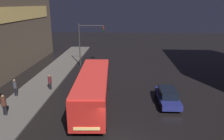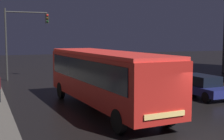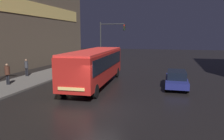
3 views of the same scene
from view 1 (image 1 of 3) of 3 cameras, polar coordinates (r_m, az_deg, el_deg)
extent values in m
cube|color=#56514C|center=(25.74, -18.56, -4.48)|extent=(4.00, 48.00, 0.15)
cube|color=#EAC66B|center=(31.47, -23.89, 13.22)|extent=(0.24, 22.57, 1.80)
cube|color=#AD1E19|center=(19.94, -4.92, -4.74)|extent=(3.16, 11.00, 2.38)
cube|color=black|center=(19.78, -4.95, -3.56)|extent=(3.18, 10.13, 1.10)
cube|color=red|center=(19.51, -5.01, -1.28)|extent=(3.10, 10.78, 0.16)
cube|color=#F4CC72|center=(15.43, -6.65, -14.99)|extent=(1.82, 0.19, 0.20)
cylinder|color=black|center=(16.79, -1.83, -13.82)|extent=(0.30, 1.01, 1.00)
cylinder|color=black|center=(17.04, -10.15, -13.60)|extent=(0.30, 1.01, 1.00)
cylinder|color=black|center=(24.08, -1.16, -3.95)|extent=(0.30, 1.01, 1.00)
cylinder|color=black|center=(24.25, -6.85, -3.92)|extent=(0.30, 1.01, 1.00)
cube|color=navy|center=(21.47, 14.29, -7.05)|extent=(1.80, 4.65, 0.50)
cube|color=black|center=(21.25, 14.40, -5.67)|extent=(1.52, 2.56, 0.62)
cylinder|color=black|center=(20.32, 17.36, -9.45)|extent=(0.21, 0.64, 0.64)
cylinder|color=black|center=(19.97, 12.87, -9.55)|extent=(0.21, 0.64, 0.64)
cylinder|color=black|center=(23.18, 15.43, -5.93)|extent=(0.21, 0.64, 0.64)
cylinder|color=black|center=(22.87, 11.51, -5.95)|extent=(0.21, 0.64, 0.64)
cylinder|color=black|center=(24.64, -16.03, -4.04)|extent=(0.14, 0.14, 0.78)
cylinder|color=black|center=(24.58, -15.64, -4.06)|extent=(0.14, 0.14, 0.78)
cylinder|color=#4C191E|center=(24.37, -15.97, -2.48)|extent=(0.54, 0.54, 0.65)
sphere|color=#8C664C|center=(24.24, -16.05, -1.51)|extent=(0.22, 0.22, 0.22)
cylinder|color=black|center=(24.11, -24.03, -5.27)|extent=(0.14, 0.14, 0.85)
cylinder|color=black|center=(24.03, -23.65, -5.30)|extent=(0.14, 0.14, 0.85)
cylinder|color=#333338|center=(23.80, -24.06, -3.54)|extent=(0.40, 0.40, 0.71)
sphere|color=#8C664C|center=(23.65, -24.20, -2.48)|extent=(0.22, 0.22, 0.22)
cylinder|color=black|center=(20.54, -26.44, -9.39)|extent=(0.14, 0.14, 0.88)
cylinder|color=black|center=(20.46, -26.00, -9.44)|extent=(0.14, 0.14, 0.88)
cylinder|color=#422319|center=(20.18, -26.52, -7.35)|extent=(0.57, 0.57, 0.73)
sphere|color=#8C664C|center=(20.00, -26.69, -6.10)|extent=(0.22, 0.22, 0.22)
cylinder|color=#2D2D2D|center=(33.20, -8.46, 6.48)|extent=(0.16, 0.16, 6.33)
cylinder|color=#2D2D2D|center=(32.49, -5.48, 11.47)|extent=(3.63, 0.12, 0.12)
cube|color=black|center=(32.32, -2.22, 10.61)|extent=(0.30, 0.24, 0.90)
sphere|color=red|center=(32.15, -2.24, 11.08)|extent=(0.18, 0.18, 0.18)
sphere|color=#3B2B07|center=(32.18, -2.24, 10.59)|extent=(0.18, 0.18, 0.18)
sphere|color=black|center=(32.22, -2.23, 10.09)|extent=(0.18, 0.18, 0.18)
camera|label=2|loc=(10.58, -59.45, -21.90)|focal=50.00mm
camera|label=3|loc=(5.99, 66.74, -48.49)|focal=35.00mm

